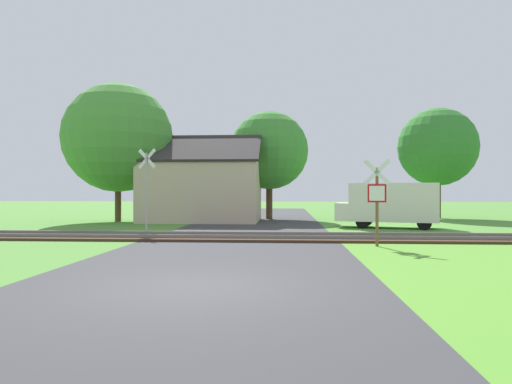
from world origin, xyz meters
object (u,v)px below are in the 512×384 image
mail_truck (390,203)px  tree_far (438,147)px  stop_sign_near (377,197)px  tree_center (269,151)px  house (203,189)px  tree_left (118,138)px  crossing_sign_far (146,185)px

mail_truck → tree_far: bearing=-14.5°
stop_sign_near → tree_center: size_ratio=0.40×
house → tree_left: size_ratio=0.86×
tree_left → tree_center: size_ratio=1.18×
stop_sign_near → house: bearing=-44.0°
stop_sign_near → tree_left: bearing=-29.0°
house → mail_truck: (10.36, -4.66, -0.73)m
stop_sign_near → tree_far: tree_far is taller
tree_left → mail_truck: 16.49m
tree_far → mail_truck: size_ratio=1.46×
tree_center → stop_sign_near: bearing=-74.7°
stop_sign_near → tree_center: tree_center is taller
house → tree_left: bearing=-173.6°
crossing_sign_far → tree_far: (16.51, 13.01, 2.80)m
house → mail_truck: house is taller
house → mail_truck: bearing=-24.3°
tree_left → tree_center: bearing=18.8°
tree_center → mail_truck: (6.33, -7.21, -3.34)m
tree_center → house: bearing=-147.7°
stop_sign_near → tree_far: size_ratio=0.38×
crossing_sign_far → house: 8.58m
crossing_sign_far → house: (0.87, 8.53, -0.15)m
stop_sign_near → tree_center: bearing=-61.6°
crossing_sign_far → tree_far: tree_far is taller
stop_sign_near → tree_left: size_ratio=0.34×
tree_center → mail_truck: 10.16m
crossing_sign_far → tree_left: bearing=134.7°
crossing_sign_far → mail_truck: crossing_sign_far is taller
house → tree_far: (15.63, 4.47, 2.96)m
stop_sign_near → mail_truck: 8.27m
tree_far → house: bearing=-164.0°
mail_truck → crossing_sign_far: bearing=124.5°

